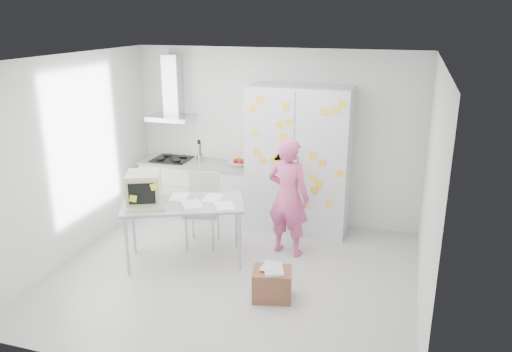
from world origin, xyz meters
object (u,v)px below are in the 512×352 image
(person, at_px, (288,197))
(chair, at_px, (203,204))
(cardboard_box, at_px, (272,284))
(desk, at_px, (158,195))

(person, relative_size, chair, 1.58)
(chair, xyz_separation_m, cardboard_box, (1.35, -1.16, -0.40))
(chair, height_order, cardboard_box, chair)
(person, distance_m, desk, 1.72)
(person, height_order, desk, person)
(person, xyz_separation_m, cardboard_box, (0.11, -1.20, -0.64))
(desk, height_order, chair, desk)
(person, height_order, cardboard_box, person)
(cardboard_box, bearing_deg, chair, 139.22)
(person, height_order, chair, person)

